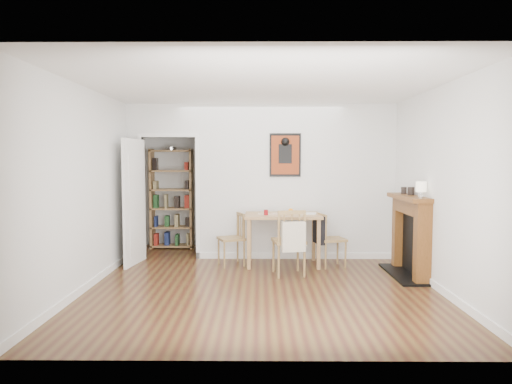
{
  "coord_description": "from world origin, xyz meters",
  "views": [
    {
      "loc": [
        -0.02,
        -6.28,
        1.66
      ],
      "look_at": [
        -0.08,
        0.6,
        1.18
      ],
      "focal_mm": 32.0,
      "sensor_mm": 36.0,
      "label": 1
    }
  ],
  "objects_px": {
    "orange_fruit": "(291,211)",
    "fireplace": "(411,233)",
    "chair_right": "(331,239)",
    "chair_front": "(289,241)",
    "notebook": "(307,213)",
    "ceramic_jar_b": "(404,190)",
    "dining_table": "(283,220)",
    "mantel_lamp": "(421,188)",
    "red_glass": "(266,212)",
    "ceramic_jar_a": "(411,191)",
    "chair_left": "(231,239)",
    "bookshelf": "(172,199)"
  },
  "relations": [
    {
      "from": "chair_front",
      "to": "notebook",
      "type": "xyz_separation_m",
      "value": [
        0.33,
        0.68,
        0.33
      ]
    },
    {
      "from": "fireplace",
      "to": "red_glass",
      "type": "relative_size",
      "value": 14.97
    },
    {
      "from": "fireplace",
      "to": "orange_fruit",
      "type": "bearing_deg",
      "value": 156.58
    },
    {
      "from": "chair_right",
      "to": "chair_front",
      "type": "bearing_deg",
      "value": -142.43
    },
    {
      "from": "notebook",
      "to": "bookshelf",
      "type": "bearing_deg",
      "value": 150.42
    },
    {
      "from": "red_glass",
      "to": "mantel_lamp",
      "type": "relative_size",
      "value": 0.38
    },
    {
      "from": "fireplace",
      "to": "ceramic_jar_b",
      "type": "bearing_deg",
      "value": 93.82
    },
    {
      "from": "ceramic_jar_a",
      "to": "ceramic_jar_b",
      "type": "distance_m",
      "value": 0.23
    },
    {
      "from": "chair_right",
      "to": "ceramic_jar_b",
      "type": "bearing_deg",
      "value": -12.17
    },
    {
      "from": "dining_table",
      "to": "notebook",
      "type": "bearing_deg",
      "value": 5.03
    },
    {
      "from": "bookshelf",
      "to": "fireplace",
      "type": "bearing_deg",
      "value": -28.14
    },
    {
      "from": "notebook",
      "to": "ceramic_jar_b",
      "type": "relative_size",
      "value": 2.69
    },
    {
      "from": "chair_front",
      "to": "fireplace",
      "type": "xyz_separation_m",
      "value": [
        1.76,
        -0.0,
        0.13
      ]
    },
    {
      "from": "chair_right",
      "to": "ceramic_jar_a",
      "type": "bearing_deg",
      "value": -22.71
    },
    {
      "from": "bookshelf",
      "to": "mantel_lamp",
      "type": "bearing_deg",
      "value": -32.71
    },
    {
      "from": "ceramic_jar_b",
      "to": "fireplace",
      "type": "bearing_deg",
      "value": -86.18
    },
    {
      "from": "ceramic_jar_a",
      "to": "mantel_lamp",
      "type": "bearing_deg",
      "value": -93.13
    },
    {
      "from": "orange_fruit",
      "to": "ceramic_jar_b",
      "type": "height_order",
      "value": "ceramic_jar_b"
    },
    {
      "from": "chair_left",
      "to": "mantel_lamp",
      "type": "height_order",
      "value": "mantel_lamp"
    },
    {
      "from": "mantel_lamp",
      "to": "ceramic_jar_b",
      "type": "height_order",
      "value": "mantel_lamp"
    },
    {
      "from": "red_glass",
      "to": "ceramic_jar_b",
      "type": "relative_size",
      "value": 0.8
    },
    {
      "from": "chair_right",
      "to": "ceramic_jar_b",
      "type": "distance_m",
      "value": 1.33
    },
    {
      "from": "red_glass",
      "to": "mantel_lamp",
      "type": "distance_m",
      "value": 2.31
    },
    {
      "from": "red_glass",
      "to": "notebook",
      "type": "xyz_separation_m",
      "value": [
        0.66,
        0.16,
        -0.03
      ]
    },
    {
      "from": "fireplace",
      "to": "mantel_lamp",
      "type": "bearing_deg",
      "value": -92.05
    },
    {
      "from": "chair_left",
      "to": "chair_right",
      "type": "height_order",
      "value": "chair_right"
    },
    {
      "from": "bookshelf",
      "to": "red_glass",
      "type": "relative_size",
      "value": 22.47
    },
    {
      "from": "orange_fruit",
      "to": "fireplace",
      "type": "bearing_deg",
      "value": -23.42
    },
    {
      "from": "dining_table",
      "to": "bookshelf",
      "type": "height_order",
      "value": "bookshelf"
    },
    {
      "from": "orange_fruit",
      "to": "bookshelf",
      "type": "bearing_deg",
      "value": 148.45
    },
    {
      "from": "red_glass",
      "to": "ceramic_jar_a",
      "type": "height_order",
      "value": "ceramic_jar_a"
    },
    {
      "from": "chair_left",
      "to": "chair_front",
      "type": "bearing_deg",
      "value": -34.72
    },
    {
      "from": "orange_fruit",
      "to": "mantel_lamp",
      "type": "relative_size",
      "value": 0.38
    },
    {
      "from": "dining_table",
      "to": "bookshelf",
      "type": "xyz_separation_m",
      "value": [
        -2.03,
        1.41,
        0.21
      ]
    },
    {
      "from": "chair_front",
      "to": "notebook",
      "type": "bearing_deg",
      "value": 63.99
    },
    {
      "from": "fireplace",
      "to": "mantel_lamp",
      "type": "distance_m",
      "value": 0.79
    },
    {
      "from": "ceramic_jar_a",
      "to": "chair_front",
      "type": "bearing_deg",
      "value": -177.55
    },
    {
      "from": "chair_left",
      "to": "ceramic_jar_b",
      "type": "distance_m",
      "value": 2.75
    },
    {
      "from": "chair_left",
      "to": "notebook",
      "type": "height_order",
      "value": "chair_left"
    },
    {
      "from": "dining_table",
      "to": "chair_front",
      "type": "xyz_separation_m",
      "value": [
        0.06,
        -0.65,
        -0.22
      ]
    },
    {
      "from": "bookshelf",
      "to": "ceramic_jar_b",
      "type": "distance_m",
      "value": 4.22
    },
    {
      "from": "ceramic_jar_a",
      "to": "orange_fruit",
      "type": "bearing_deg",
      "value": 159.05
    },
    {
      "from": "notebook",
      "to": "red_glass",
      "type": "bearing_deg",
      "value": -166.44
    },
    {
      "from": "mantel_lamp",
      "to": "ceramic_jar_a",
      "type": "xyz_separation_m",
      "value": [
        0.03,
        0.48,
        -0.08
      ]
    },
    {
      "from": "chair_front",
      "to": "ceramic_jar_b",
      "type": "relative_size",
      "value": 9.27
    },
    {
      "from": "bookshelf",
      "to": "red_glass",
      "type": "distance_m",
      "value": 2.34
    },
    {
      "from": "chair_front",
      "to": "notebook",
      "type": "relative_size",
      "value": 3.45
    },
    {
      "from": "orange_fruit",
      "to": "chair_right",
      "type": "bearing_deg",
      "value": -17.74
    },
    {
      "from": "fireplace",
      "to": "orange_fruit",
      "type": "height_order",
      "value": "fireplace"
    },
    {
      "from": "red_glass",
      "to": "mantel_lamp",
      "type": "bearing_deg",
      "value": -24.2
    }
  ]
}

